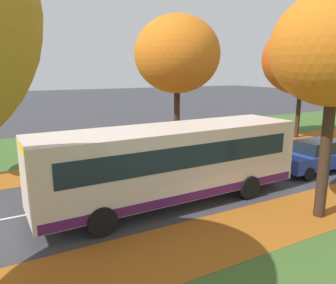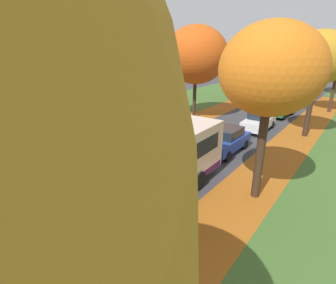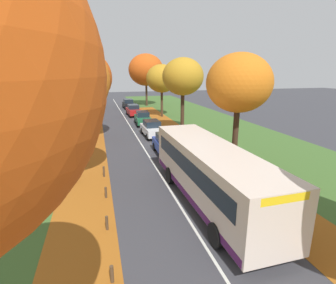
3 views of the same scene
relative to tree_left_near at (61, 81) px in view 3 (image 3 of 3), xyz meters
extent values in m
cube|color=#3D6028|center=(-3.81, 7.17, -5.97)|extent=(12.00, 90.00, 0.01)
cube|color=#9E5619|center=(0.79, 1.17, -5.96)|extent=(2.80, 60.00, 0.00)
cube|color=#3D6028|center=(14.59, 7.17, -5.97)|extent=(12.00, 90.00, 0.01)
cube|color=#9E5619|center=(9.99, 1.17, -5.96)|extent=(2.80, 60.00, 0.00)
cube|color=silver|center=(5.39, 7.17, -5.97)|extent=(0.12, 80.00, 0.01)
cylinder|color=#382619|center=(0.00, 0.00, -3.93)|extent=(0.37, 0.37, 4.08)
ellipsoid|color=orange|center=(0.00, 0.00, 0.02)|extent=(5.09, 5.09, 4.59)
cylinder|color=#382619|center=(0.37, 10.45, -4.13)|extent=(0.33, 0.33, 3.69)
ellipsoid|color=#C64C14|center=(0.37, 10.45, -0.09)|extent=(5.84, 5.84, 5.25)
cylinder|color=#382619|center=(-0.03, 21.33, -4.13)|extent=(0.33, 0.33, 3.69)
ellipsoid|color=#C64C14|center=(-0.03, 21.33, -0.53)|extent=(4.68, 4.68, 4.22)
cylinder|color=#422D1E|center=(0.40, 32.86, -4.12)|extent=(0.33, 0.33, 3.71)
ellipsoid|color=#C64C14|center=(0.40, 32.86, -0.31)|extent=(5.20, 5.20, 4.68)
cylinder|color=#382619|center=(10.45, -0.25, -3.88)|extent=(0.38, 0.38, 4.18)
ellipsoid|color=orange|center=(10.45, -0.25, -0.24)|extent=(4.14, 4.14, 3.72)
cylinder|color=#382619|center=(10.38, 10.79, -3.83)|extent=(0.39, 0.39, 4.29)
ellipsoid|color=#B27F1E|center=(10.38, 10.79, -0.10)|extent=(4.21, 4.21, 3.79)
cylinder|color=#422D1E|center=(10.70, 21.20, -4.10)|extent=(0.34, 0.34, 3.75)
ellipsoid|color=#B27F1E|center=(10.70, 21.20, -0.60)|extent=(4.32, 4.32, 3.89)
cylinder|color=#422D1E|center=(10.80, 33.67, -3.90)|extent=(0.37, 0.37, 4.15)
ellipsoid|color=#C64C14|center=(10.80, 33.67, 0.57)|extent=(6.37, 6.37, 5.73)
cylinder|color=#4C3823|center=(1.84, -8.25, -5.67)|extent=(0.12, 0.12, 0.61)
cylinder|color=#4C3823|center=(1.81, -5.31, -5.65)|extent=(0.12, 0.12, 0.64)
cylinder|color=#4C3823|center=(1.88, -2.36, -5.66)|extent=(0.12, 0.12, 0.62)
cylinder|color=#4C3823|center=(1.87, 0.59, -5.63)|extent=(0.12, 0.12, 0.69)
cube|color=beige|center=(6.89, -4.22, -4.24)|extent=(2.72, 10.45, 2.50)
cube|color=#19232D|center=(7.00, -9.35, -3.89)|extent=(2.30, 0.15, 1.30)
cube|color=#19232D|center=(6.89, -4.22, -3.84)|extent=(2.74, 9.20, 0.80)
cube|color=#4C1951|center=(6.89, -4.22, -5.31)|extent=(2.74, 10.24, 0.32)
cube|color=yellow|center=(7.00, -9.37, -3.17)|extent=(1.75, 0.12, 0.28)
cylinder|color=black|center=(8.15, -7.41, -5.49)|extent=(0.32, 0.97, 0.96)
cylinder|color=black|center=(5.78, -7.46, -5.49)|extent=(0.32, 0.97, 0.96)
cylinder|color=black|center=(8.02, -1.33, -5.49)|extent=(0.32, 0.97, 0.96)
cylinder|color=black|center=(5.65, -1.38, -5.49)|extent=(0.32, 0.97, 0.96)
cube|color=#233D9E|center=(6.91, 3.96, -5.30)|extent=(1.77, 4.23, 0.70)
cube|color=#19232D|center=(6.92, 4.11, -4.65)|extent=(1.48, 2.04, 0.60)
cylinder|color=black|center=(7.68, 2.65, -5.65)|extent=(0.23, 0.64, 0.64)
cylinder|color=black|center=(6.11, 2.67, -5.65)|extent=(0.23, 0.64, 0.64)
cylinder|color=black|center=(7.72, 5.25, -5.65)|extent=(0.23, 0.64, 0.64)
cylinder|color=black|center=(6.15, 5.28, -5.65)|extent=(0.23, 0.64, 0.64)
cube|color=silver|center=(6.94, 10.03, -5.30)|extent=(1.82, 4.25, 0.70)
cube|color=#19232D|center=(6.94, 10.18, -4.65)|extent=(1.50, 2.06, 0.60)
cylinder|color=black|center=(7.76, 8.75, -5.65)|extent=(0.24, 0.65, 0.64)
cylinder|color=black|center=(6.20, 8.70, -5.65)|extent=(0.24, 0.65, 0.64)
cylinder|color=black|center=(7.69, 11.35, -5.65)|extent=(0.24, 0.65, 0.64)
cylinder|color=black|center=(6.12, 11.30, -5.65)|extent=(0.24, 0.65, 0.64)
cube|color=#1E6038|center=(7.04, 16.14, -5.30)|extent=(1.88, 4.27, 0.70)
cube|color=#19232D|center=(7.05, 16.29, -4.65)|extent=(1.53, 2.08, 0.60)
cylinder|color=black|center=(7.77, 14.80, -5.65)|extent=(0.25, 0.65, 0.64)
cylinder|color=black|center=(6.20, 14.87, -5.65)|extent=(0.25, 0.65, 0.64)
cylinder|color=black|center=(7.88, 17.40, -5.65)|extent=(0.25, 0.65, 0.64)
cylinder|color=black|center=(6.32, 17.47, -5.65)|extent=(0.25, 0.65, 0.64)
cube|color=#B21919|center=(6.84, 22.98, -5.30)|extent=(1.84, 4.25, 0.70)
cube|color=#19232D|center=(6.83, 23.13, -4.65)|extent=(1.51, 2.06, 0.60)
cylinder|color=black|center=(7.66, 21.70, -5.65)|extent=(0.24, 0.65, 0.64)
cylinder|color=black|center=(6.10, 21.65, -5.65)|extent=(0.24, 0.65, 0.64)
cylinder|color=black|center=(7.57, 24.30, -5.65)|extent=(0.24, 0.65, 0.64)
cylinder|color=black|center=(6.01, 24.25, -5.65)|extent=(0.24, 0.65, 0.64)
cube|color=black|center=(7.02, 30.65, -5.30)|extent=(1.85, 4.26, 0.70)
cube|color=#19232D|center=(7.02, 30.80, -4.65)|extent=(1.51, 2.07, 0.60)
cylinder|color=black|center=(7.85, 29.38, -5.65)|extent=(0.24, 0.65, 0.64)
cylinder|color=black|center=(6.29, 29.32, -5.65)|extent=(0.24, 0.65, 0.64)
cylinder|color=black|center=(7.76, 31.98, -5.65)|extent=(0.24, 0.65, 0.64)
cylinder|color=black|center=(6.20, 31.92, -5.65)|extent=(0.24, 0.65, 0.64)
camera|label=1|loc=(17.34, -10.10, -0.95)|focal=35.00mm
camera|label=2|loc=(13.71, -11.21, 0.60)|focal=28.00mm
camera|label=3|loc=(1.76, -15.32, 0.55)|focal=28.00mm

